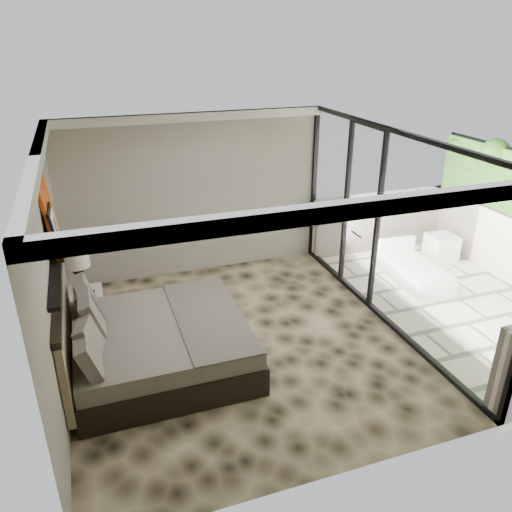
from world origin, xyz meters
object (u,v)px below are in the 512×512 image
object	(u,v)px
bed	(153,343)
table_lamp	(78,266)
nightstand	(87,308)
lounger	(414,271)
ottoman	(441,248)

from	to	relation	value
bed	table_lamp	world-z (taller)	bed
nightstand	lounger	world-z (taller)	lounger
table_lamp	ottoman	distance (m)	6.49
bed	lounger	bearing A→B (deg)	12.09
nightstand	table_lamp	bearing A→B (deg)	159.12
table_lamp	nightstand	bearing A→B (deg)	-35.10
ottoman	lounger	world-z (taller)	lounger
table_lamp	lounger	distance (m)	5.52
table_lamp	ottoman	bearing A→B (deg)	1.11
bed	nightstand	bearing A→B (deg)	118.42
bed	nightstand	xyz separation A→B (m)	(-0.76, 1.40, -0.12)
ottoman	table_lamp	bearing A→B (deg)	-178.89
bed	table_lamp	distance (m)	1.74
nightstand	table_lamp	xyz separation A→B (m)	(-0.04, 0.03, 0.69)
bed	table_lamp	xyz separation A→B (m)	(-0.80, 1.43, 0.57)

